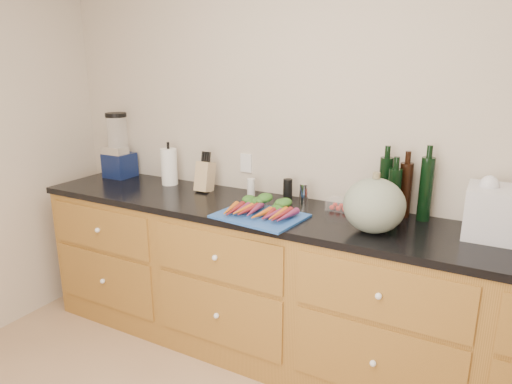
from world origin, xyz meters
The scene contains 15 objects.
wall_back centered at (0.00, 1.62, 1.30)m, with size 4.10×0.05×2.60m, color beige.
cabinets centered at (0.00, 1.30, 0.45)m, with size 3.60×0.64×0.90m.
countertop centered at (0.00, 1.30, 0.92)m, with size 3.64×0.62×0.04m, color black.
cutting_board centered at (-0.26, 1.14, 0.95)m, with size 0.46×0.35×0.01m, color #224FA3.
carrots centered at (-0.26, 1.18, 0.97)m, with size 0.38×0.28×0.05m.
squash centered at (0.34, 1.21, 1.08)m, with size 0.30×0.30×0.27m, color slate.
blender_appliance centered at (-1.60, 1.46, 1.15)m, with size 0.19×0.19×0.47m.
paper_towel centered at (-1.13, 1.46, 1.06)m, with size 0.11×0.11×0.25m, color white.
knife_block centered at (-0.82, 1.44, 1.04)m, with size 0.10×0.10×0.19m, color tan.
grinder_salt centered at (-0.50, 1.48, 1.00)m, with size 0.05×0.05×0.11m, color silver.
grinder_pepper centered at (-0.25, 1.48, 1.01)m, with size 0.06×0.06×0.14m, color black.
canister_chrome centered at (-0.14, 1.48, 1.00)m, with size 0.05×0.05×0.12m, color silver.
tomato_box centered at (0.09, 1.47, 0.97)m, with size 0.14×0.11×0.06m, color white.
bottles centered at (0.42, 1.51, 1.10)m, with size 0.28×0.14×0.34m.
grocery_bag centered at (0.91, 1.42, 1.06)m, with size 0.34×0.27×0.25m, color white, non-canonical shape.
Camera 1 is at (0.85, -0.95, 1.75)m, focal length 32.00 mm.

